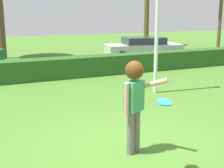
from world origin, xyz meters
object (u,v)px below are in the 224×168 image
(frisbee, at_px, (164,102))
(lamppost, at_px, (158,1))
(parked_car_silver, at_px, (143,47))
(person, at_px, (134,95))

(frisbee, bearing_deg, lamppost, 59.45)
(lamppost, xyz_separation_m, parked_car_silver, (3.41, 6.74, -2.30))
(frisbee, bearing_deg, person, 92.91)
(person, height_order, parked_car_silver, person)
(person, distance_m, frisbee, 0.93)
(frisbee, distance_m, parked_car_silver, 13.01)
(parked_car_silver, bearing_deg, frisbee, -118.37)
(frisbee, relative_size, parked_car_silver, 0.06)
(frisbee, bearing_deg, parked_car_silver, 61.63)
(person, bearing_deg, lamppost, 53.26)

